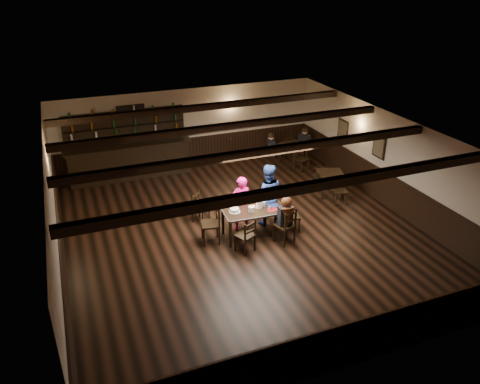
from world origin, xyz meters
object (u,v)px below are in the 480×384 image
object	(u,v)px
chair_near_right	(287,224)
bar_counter	(129,156)
man_blue	(267,195)
dining_table	(254,213)
chair_near_left	(247,234)
woman_pink	(241,203)
cake	(235,210)

from	to	relation	value
chair_near_right	bar_counter	world-z (taller)	bar_counter
man_blue	chair_near_right	bearing A→B (deg)	109.19
chair_near_right	man_blue	world-z (taller)	man_blue
chair_near_right	man_blue	size ratio (longest dim) A/B	0.56
dining_table	chair_near_left	xyz separation A→B (m)	(-0.46, -0.66, -0.15)
man_blue	chair_near_left	bearing A→B (deg)	64.67
chair_near_left	chair_near_right	bearing A→B (deg)	1.36
dining_table	chair_near_left	bearing A→B (deg)	-124.81
chair_near_left	dining_table	bearing A→B (deg)	55.19
chair_near_right	woman_pink	world-z (taller)	woman_pink
chair_near_left	man_blue	size ratio (longest dim) A/B	0.52
dining_table	bar_counter	size ratio (longest dim) A/B	0.40
cake	bar_counter	size ratio (longest dim) A/B	0.07
dining_table	cake	distance (m)	0.52
dining_table	chair_near_right	distance (m)	0.90
chair_near_left	cake	size ratio (longest dim) A/B	3.03
chair_near_right	cake	world-z (taller)	chair_near_right
woman_pink	chair_near_left	bearing A→B (deg)	77.82
dining_table	bar_counter	distance (m)	5.53
chair_near_left	woman_pink	size ratio (longest dim) A/B	0.59
cake	dining_table	bearing A→B (deg)	-11.40
cake	bar_counter	xyz separation A→B (m)	(-1.83, 4.92, -0.07)
woman_pink	man_blue	world-z (taller)	man_blue
man_blue	woman_pink	bearing A→B (deg)	18.54
dining_table	chair_near_right	xyz separation A→B (m)	(0.63, -0.63, -0.11)
man_blue	bar_counter	distance (m)	5.38
woman_pink	dining_table	bearing A→B (deg)	112.46
man_blue	cake	size ratio (longest dim) A/B	5.88
chair_near_left	woman_pink	bearing A→B (deg)	76.07
dining_table	chair_near_left	size ratio (longest dim) A/B	1.85
dining_table	man_blue	size ratio (longest dim) A/B	0.96
dining_table	man_blue	world-z (taller)	man_blue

